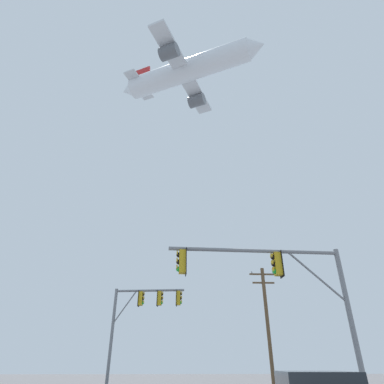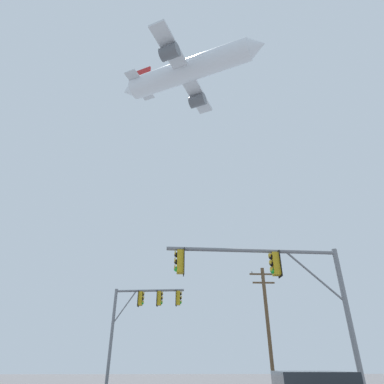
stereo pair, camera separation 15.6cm
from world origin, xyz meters
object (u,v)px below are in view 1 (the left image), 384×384
(signal_pole_near, at_px, (282,283))
(signal_pole_far, at_px, (141,311))
(utility_pole, at_px, (267,321))
(airplane, at_px, (188,71))

(signal_pole_near, distance_m, signal_pole_far, 12.28)
(signal_pole_near, height_order, signal_pole_far, signal_pole_far)
(utility_pole, height_order, airplane, airplane)
(signal_pole_near, xyz_separation_m, utility_pole, (3.13, 14.10, 0.21))
(signal_pole_far, height_order, airplane, airplane)
(signal_pole_near, relative_size, signal_pole_far, 1.09)
(utility_pole, relative_size, airplane, 0.30)
(signal_pole_far, relative_size, utility_pole, 0.72)
(signal_pole_near, distance_m, airplane, 59.43)
(signal_pole_near, bearing_deg, signal_pole_far, 121.25)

